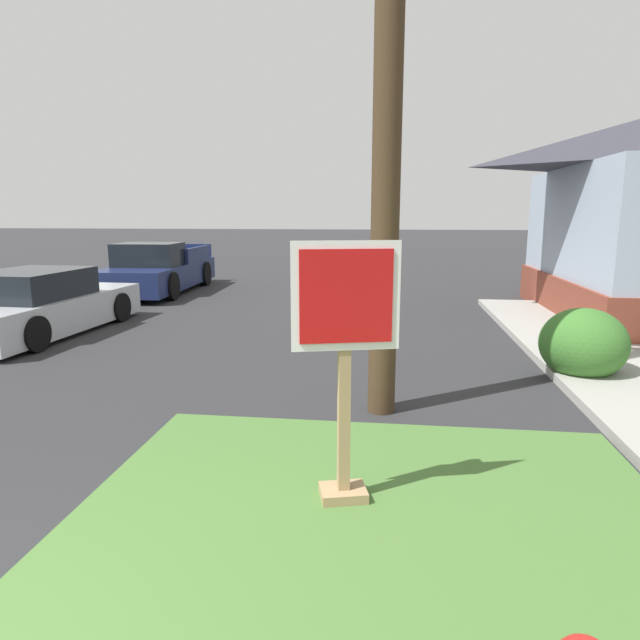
{
  "coord_description": "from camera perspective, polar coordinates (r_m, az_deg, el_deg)",
  "views": [
    {
      "loc": [
        2.37,
        -1.64,
        2.29
      ],
      "look_at": [
        1.56,
        4.67,
        1.06
      ],
      "focal_mm": 30.81,
      "sensor_mm": 36.0,
      "label": 1
    }
  ],
  "objects": [
    {
      "name": "pickup_truck_navy",
      "position": [
        16.93,
        -16.47,
        4.87
      ],
      "size": [
        2.25,
        5.36,
        1.48
      ],
      "color": "#19234C",
      "rests_on": "ground"
    },
    {
      "name": "parked_sedan_silver",
      "position": [
        11.86,
        -27.16,
        1.28
      ],
      "size": [
        2.08,
        4.46,
        1.25
      ],
      "color": "#ADB2B7",
      "rests_on": "ground"
    },
    {
      "name": "grass_corner_patch",
      "position": [
        3.78,
        5.2,
        -25.7
      ],
      "size": [
        4.53,
        5.16,
        0.08
      ],
      "primitive_type": "cube",
      "color": "#477033",
      "rests_on": "ground"
    },
    {
      "name": "stop_sign",
      "position": [
        4.17,
        2.58,
        -5.82
      ],
      "size": [
        0.79,
        0.36,
        2.03
      ],
      "color": "#A3845B",
      "rests_on": "grass_corner_patch"
    },
    {
      "name": "shrub_by_curb",
      "position": [
        8.52,
        25.66,
        -2.24
      ],
      "size": [
        1.18,
        1.18,
        1.01
      ],
      "primitive_type": "ellipsoid",
      "color": "#39702A",
      "rests_on": "ground"
    },
    {
      "name": "manhole_cover",
      "position": [
        6.0,
        -11.1,
        -11.63
      ],
      "size": [
        0.7,
        0.7,
        0.02
      ],
      "primitive_type": "cylinder",
      "color": "black",
      "rests_on": "ground"
    }
  ]
}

